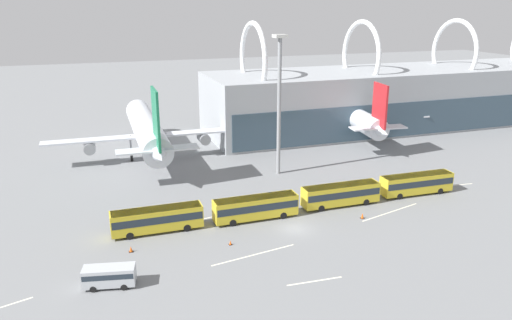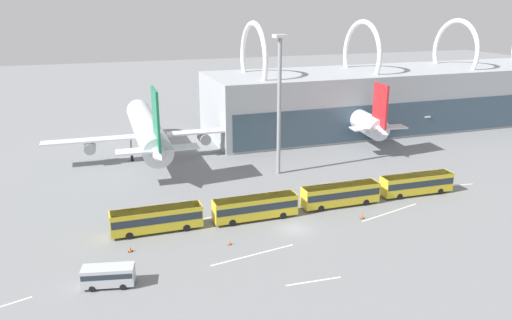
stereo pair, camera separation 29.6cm
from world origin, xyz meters
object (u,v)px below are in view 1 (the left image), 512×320
object	(u,v)px
airliner_at_gate_near	(147,130)
airliner_at_gate_far	(351,115)
shuttle_bus_3	(417,183)
shuttle_bus_2	(341,194)
traffic_cone_0	(131,249)
shuttle_bus_0	(157,218)
shuttle_bus_1	(256,206)
floodlight_mast	(279,96)
traffic_cone_1	(230,243)
service_van_foreground	(109,275)
traffic_cone_2	(362,216)

from	to	relation	value
airliner_at_gate_near	airliner_at_gate_far	world-z (taller)	airliner_at_gate_near
airliner_at_gate_far	shuttle_bus_3	world-z (taller)	airliner_at_gate_far
airliner_at_gate_far	shuttle_bus_2	bearing A→B (deg)	155.84
shuttle_bus_2	traffic_cone_0	world-z (taller)	shuttle_bus_2
shuttle_bus_0	shuttle_bus_1	world-z (taller)	same
airliner_at_gate_near	floodlight_mast	bearing A→B (deg)	-128.18
shuttle_bus_3	traffic_cone_1	xyz separation A→B (m)	(-33.47, -7.20, -1.67)
airliner_at_gate_far	shuttle_bus_0	world-z (taller)	airliner_at_gate_far
airliner_at_gate_near	shuttle_bus_3	size ratio (longest dim) A/B	3.54
airliner_at_gate_far	shuttle_bus_2	distance (m)	41.43
service_van_foreground	floodlight_mast	xyz separation A→B (m)	(31.48, 29.38, 12.84)
airliner_at_gate_far	shuttle_bus_1	xyz separation A→B (m)	(-35.47, -35.73, -3.35)
airliner_at_gate_near	shuttle_bus_1	world-z (taller)	airliner_at_gate_near
airliner_at_gate_near	traffic_cone_0	xyz separation A→B (m)	(-7.54, -39.26, -5.41)
shuttle_bus_0	shuttle_bus_2	world-z (taller)	same
shuttle_bus_3	traffic_cone_2	world-z (taller)	shuttle_bus_3
traffic_cone_0	airliner_at_gate_far	bearing A→B (deg)	36.78
airliner_at_gate_near	service_van_foreground	distance (m)	48.01
shuttle_bus_3	floodlight_mast	distance (m)	27.16
shuttle_bus_1	airliner_at_gate_far	bearing A→B (deg)	45.18
traffic_cone_1	traffic_cone_2	bearing A→B (deg)	4.63
airliner_at_gate_far	service_van_foreground	bearing A→B (deg)	137.33
shuttle_bus_1	traffic_cone_1	xyz separation A→B (m)	(-5.69, -6.45, -1.67)
shuttle_bus_2	traffic_cone_2	bearing A→B (deg)	-81.70
shuttle_bus_0	floodlight_mast	bearing A→B (deg)	35.75
airliner_at_gate_far	floodlight_mast	distance (m)	31.94
airliner_at_gate_near	shuttle_bus_0	world-z (taller)	airliner_at_gate_near
shuttle_bus_0	traffic_cone_2	bearing A→B (deg)	-10.09
shuttle_bus_3	traffic_cone_2	xyz separation A→B (m)	(-13.17, -5.55, -1.57)
airliner_at_gate_near	traffic_cone_2	xyz separation A→B (m)	(25.00, -39.88, -5.38)
service_van_foreground	floodlight_mast	bearing A→B (deg)	55.28
airliner_at_gate_near	shuttle_bus_3	xyz separation A→B (m)	(38.17, -34.33, -3.81)
shuttle_bus_0	shuttle_bus_2	xyz separation A→B (m)	(27.78, 0.01, 0.00)
shuttle_bus_3	traffic_cone_2	distance (m)	14.38
traffic_cone_2	shuttle_bus_1	bearing A→B (deg)	161.79
shuttle_bus_2	service_van_foreground	distance (m)	36.85
shuttle_bus_3	airliner_at_gate_near	bearing A→B (deg)	139.65
airliner_at_gate_far	shuttle_bus_0	xyz separation A→B (m)	(-49.36, -35.22, -3.35)
shuttle_bus_3	traffic_cone_1	bearing A→B (deg)	-166.25
shuttle_bus_1	shuttle_bus_3	world-z (taller)	same
shuttle_bus_3	floodlight_mast	xyz separation A→B (m)	(-17.21, 17.07, 12.25)
shuttle_bus_2	service_van_foreground	world-z (taller)	shuttle_bus_2
shuttle_bus_2	service_van_foreground	size ratio (longest dim) A/B	2.08
shuttle_bus_0	airliner_at_gate_far	bearing A→B (deg)	35.98
traffic_cone_2	traffic_cone_0	bearing A→B (deg)	178.92
shuttle_bus_3	traffic_cone_0	bearing A→B (deg)	-172.22
service_van_foreground	traffic_cone_0	size ratio (longest dim) A/B	7.88
traffic_cone_0	traffic_cone_2	world-z (taller)	traffic_cone_2
shuttle_bus_3	service_van_foreground	world-z (taller)	shuttle_bus_3
airliner_at_gate_far	traffic_cone_1	world-z (taller)	airliner_at_gate_far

